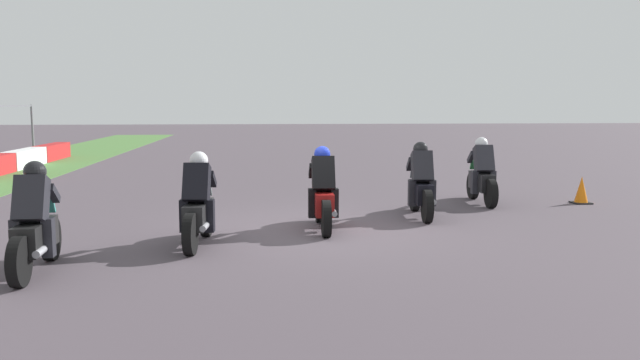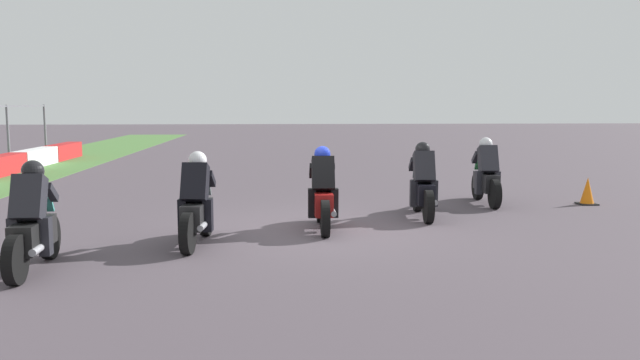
{
  "view_description": "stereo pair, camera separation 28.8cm",
  "coord_description": "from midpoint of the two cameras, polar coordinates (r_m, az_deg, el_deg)",
  "views": [
    {
      "loc": [
        -11.45,
        0.99,
        2.28
      ],
      "look_at": [
        0.03,
        -0.05,
        0.9
      ],
      "focal_mm": 36.09,
      "sensor_mm": 36.0,
      "label": 1
    },
    {
      "loc": [
        -11.47,
        0.7,
        2.28
      ],
      "look_at": [
        0.03,
        -0.05,
        0.9
      ],
      "focal_mm": 36.09,
      "sensor_mm": 36.0,
      "label": 2
    }
  ],
  "objects": [
    {
      "name": "traffic_cone",
      "position": [
        15.8,
        23.11,
        -0.97
      ],
      "size": [
        0.4,
        0.4,
        0.62
      ],
      "color": "black",
      "rests_on": "ground_plane"
    },
    {
      "name": "ground_plane",
      "position": [
        11.72,
        0.45,
        -4.4
      ],
      "size": [
        120.0,
        120.0,
        0.0
      ],
      "primitive_type": "plane",
      "color": "#50464E"
    },
    {
      "name": "rider_lane_d",
      "position": [
        10.54,
        -10.08,
        -2.32
      ],
      "size": [
        2.04,
        0.56,
        1.51
      ],
      "rotation": [
        0.0,
        0.0,
        -0.09
      ],
      "color": "black",
      "rests_on": "ground_plane"
    },
    {
      "name": "rider_lane_a",
      "position": [
        15.11,
        15.07,
        0.29
      ],
      "size": [
        2.04,
        0.55,
        1.51
      ],
      "rotation": [
        0.0,
        0.0,
        -0.05
      ],
      "color": "black",
      "rests_on": "ground_plane"
    },
    {
      "name": "rider_lane_e",
      "position": [
        9.52,
        -23.34,
        -3.75
      ],
      "size": [
        2.04,
        0.55,
        1.51
      ],
      "rotation": [
        0.0,
        0.0,
        0.04
      ],
      "color": "black",
      "rests_on": "ground_plane"
    },
    {
      "name": "rider_lane_b",
      "position": [
        13.07,
        9.74,
        -0.55
      ],
      "size": [
        2.04,
        0.55,
        1.51
      ],
      "rotation": [
        0.0,
        0.0,
        -0.06
      ],
      "color": "black",
      "rests_on": "ground_plane"
    },
    {
      "name": "rider_lane_c",
      "position": [
        11.63,
        0.96,
        -1.36
      ],
      "size": [
        2.04,
        0.54,
        1.51
      ],
      "rotation": [
        0.0,
        0.0,
        -0.01
      ],
      "color": "black",
      "rests_on": "ground_plane"
    }
  ]
}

